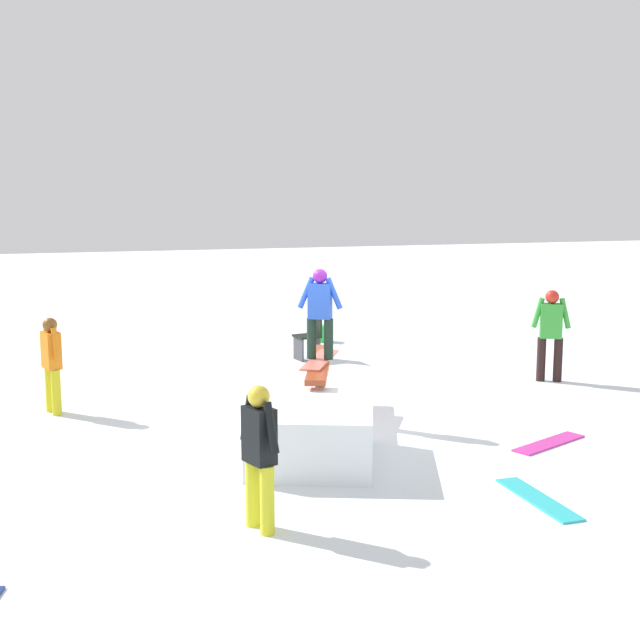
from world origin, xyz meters
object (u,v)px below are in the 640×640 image
loose_snowboard_magenta (549,443)px  folding_chair (309,338)px  rail_feature (320,370)px  backpack_on_snow (322,334)px  bystander_black (259,450)px  bystander_green (551,330)px  bystander_orange (52,360)px  loose_snowboard_cyan (538,499)px  main_rider_on_rail (320,317)px

loose_snowboard_magenta → folding_chair: (6.15, 1.75, 0.40)m
rail_feature → backpack_on_snow: size_ratio=7.19×
bystander_black → folding_chair: size_ratio=1.70×
bystander_green → bystander_black: bystander_green is taller
rail_feature → loose_snowboard_magenta: bearing=-108.1°
bystander_orange → loose_snowboard_magenta: 7.27m
loose_snowboard_cyan → folding_chair: size_ratio=1.57×
main_rider_on_rail → loose_snowboard_magenta: main_rider_on_rail is taller
loose_snowboard_magenta → rail_feature: bearing=-62.5°
bystander_orange → bystander_green: (0.01, -8.25, 0.08)m
main_rider_on_rail → backpack_on_snow: 6.33m
backpack_on_snow → folding_chair: bearing=-170.4°
rail_feature → bystander_orange: (1.38, 3.77, 0.07)m
rail_feature → bystander_green: size_ratio=1.53×
rail_feature → main_rider_on_rail: main_rider_on_rail is taller
bystander_orange → bystander_black: (-5.16, -2.16, 0.02)m
loose_snowboard_cyan → backpack_on_snow: bearing=-4.3°
loose_snowboard_cyan → folding_chair: folding_chair is taller
main_rider_on_rail → bystander_green: (1.39, -4.48, -0.64)m
bystander_orange → loose_snowboard_magenta: bystander_orange is taller
bystander_orange → bystander_black: size_ratio=0.97×
rail_feature → backpack_on_snow: 6.21m
loose_snowboard_cyan → main_rider_on_rail: bearing=18.3°
main_rider_on_rail → loose_snowboard_magenta: size_ratio=1.11×
bystander_black → loose_snowboard_magenta: bystander_black is taller
bystander_green → backpack_on_snow: size_ratio=4.69×
bystander_black → loose_snowboard_magenta: bearing=92.1°
backpack_on_snow → bystander_black: bearing=-166.3°
bystander_black → loose_snowboard_cyan: bystander_black is taller
bystander_orange → backpack_on_snow: 7.11m
bystander_green → bystander_black: size_ratio=1.06×
loose_snowboard_cyan → backpack_on_snow: backpack_on_snow is taller
bystander_green → folding_chair: bystander_green is taller
rail_feature → loose_snowboard_cyan: (-3.75, -1.50, -0.73)m
loose_snowboard_magenta → backpack_on_snow: (7.88, 1.04, 0.16)m
bystander_orange → backpack_on_snow: bearing=-71.2°
rail_feature → main_rider_on_rail: bearing=0.0°
loose_snowboard_magenta → backpack_on_snow: size_ratio=3.75×
main_rider_on_rail → loose_snowboard_cyan: 4.32m
loose_snowboard_cyan → bystander_black: bearing=87.0°
bystander_green → backpack_on_snow: 5.45m
rail_feature → main_rider_on_rail: (0.00, 0.00, 0.79)m
main_rider_on_rail → folding_chair: 4.47m
rail_feature → bystander_orange: 4.02m
bystander_green → bystander_black: (-5.17, 6.09, -0.06)m
main_rider_on_rail → loose_snowboard_cyan: bearing=-131.7°
rail_feature → folding_chair: (4.23, -0.90, -0.33)m
loose_snowboard_magenta → loose_snowboard_cyan: (-1.83, 1.15, 0.00)m
loose_snowboard_magenta → folding_chair: bearing=-100.8°
main_rider_on_rail → bystander_orange: (1.38, 3.77, -0.72)m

